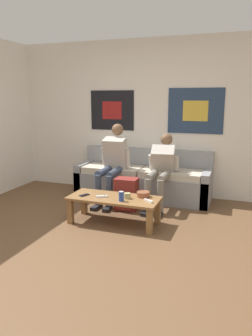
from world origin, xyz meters
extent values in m
plane|color=brown|center=(0.00, 0.00, 0.00)|extent=(18.00, 18.00, 0.00)
cube|color=white|center=(0.00, 2.37, 1.27)|extent=(10.00, 0.05, 2.55)
cube|color=black|center=(-0.66, 2.33, 1.40)|extent=(0.79, 0.01, 0.67)
cube|color=maroon|center=(-0.66, 2.33, 1.40)|extent=(0.35, 0.01, 0.30)
cube|color=navy|center=(0.76, 2.33, 1.41)|extent=(0.87, 0.01, 0.71)
cube|color=gold|center=(0.76, 2.33, 1.41)|extent=(0.39, 0.01, 0.32)
cube|color=gray|center=(0.00, 2.28, 0.39)|extent=(2.18, 0.13, 0.78)
cube|color=gray|center=(0.00, 1.95, 0.20)|extent=(2.18, 0.53, 0.40)
cube|color=gray|center=(-1.03, 1.95, 0.26)|extent=(0.12, 0.53, 0.52)
cube|color=gray|center=(1.03, 1.95, 0.26)|extent=(0.12, 0.53, 0.52)
cube|color=beige|center=(-0.49, 1.95, 0.45)|extent=(0.95, 0.49, 0.10)
cube|color=beige|center=(0.48, 1.95, 0.45)|extent=(0.95, 0.49, 0.10)
cube|color=olive|center=(-0.02, 0.81, 0.34)|extent=(1.18, 0.50, 0.03)
cube|color=olive|center=(-0.56, 1.01, 0.16)|extent=(0.07, 0.07, 0.32)
cube|color=olive|center=(0.51, 1.01, 0.16)|extent=(0.07, 0.07, 0.32)
cube|color=olive|center=(-0.56, 0.61, 0.16)|extent=(0.07, 0.07, 0.32)
cube|color=olive|center=(0.51, 0.61, 0.16)|extent=(0.07, 0.07, 0.32)
cylinder|color=#384256|center=(-0.48, 1.52, 0.50)|extent=(0.11, 0.43, 0.11)
cylinder|color=#384256|center=(-0.48, 1.31, 0.26)|extent=(0.10, 0.10, 0.48)
cube|color=#232328|center=(-0.48, 1.24, 0.03)|extent=(0.11, 0.25, 0.05)
cylinder|color=#384256|center=(-0.30, 1.52, 0.50)|extent=(0.11, 0.43, 0.11)
cylinder|color=#384256|center=(-0.30, 1.31, 0.26)|extent=(0.10, 0.10, 0.48)
cube|color=#232328|center=(-0.30, 1.24, 0.03)|extent=(0.11, 0.25, 0.05)
cube|color=beige|center=(-0.39, 1.80, 0.74)|extent=(0.35, 0.35, 0.54)
sphere|color=brown|center=(-0.39, 1.89, 1.11)|extent=(0.19, 0.19, 0.19)
cylinder|color=beige|center=(-0.58, 1.80, 0.70)|extent=(0.08, 0.11, 0.28)
cylinder|color=beige|center=(-0.19, 1.80, 0.70)|extent=(0.08, 0.11, 0.28)
cylinder|color=gray|center=(0.29, 1.54, 0.50)|extent=(0.11, 0.41, 0.11)
cylinder|color=gray|center=(0.29, 1.33, 0.26)|extent=(0.10, 0.10, 0.48)
cube|color=#232328|center=(0.29, 1.26, 0.03)|extent=(0.11, 0.25, 0.05)
cylinder|color=gray|center=(0.47, 1.54, 0.50)|extent=(0.11, 0.41, 0.11)
cylinder|color=gray|center=(0.47, 1.33, 0.26)|extent=(0.10, 0.10, 0.48)
cube|color=#232328|center=(0.47, 1.26, 0.03)|extent=(0.11, 0.25, 0.05)
cube|color=beige|center=(0.38, 1.85, 0.68)|extent=(0.39, 0.45, 0.48)
sphere|color=brown|center=(0.38, 2.03, 0.97)|extent=(0.19, 0.19, 0.19)
cylinder|color=beige|center=(0.18, 1.88, 0.64)|extent=(0.08, 0.14, 0.25)
cylinder|color=beige|center=(0.57, 1.88, 0.64)|extent=(0.08, 0.14, 0.25)
cube|color=maroon|center=(-0.05, 1.37, 0.23)|extent=(0.33, 0.24, 0.47)
cube|color=maroon|center=(-0.05, 1.27, 0.13)|extent=(0.23, 0.09, 0.21)
cylinder|color=brown|center=(0.33, 0.95, 0.39)|extent=(0.16, 0.16, 0.07)
torus|color=brown|center=(0.33, 0.95, 0.41)|extent=(0.17, 0.17, 0.02)
cylinder|color=tan|center=(0.16, 0.82, 0.39)|extent=(0.08, 0.08, 0.07)
cylinder|color=black|center=(0.16, 0.82, 0.43)|extent=(0.00, 0.00, 0.01)
cylinder|color=#28479E|center=(0.12, 0.69, 0.41)|extent=(0.07, 0.07, 0.12)
cylinder|color=silver|center=(0.12, 0.69, 0.48)|extent=(0.06, 0.06, 0.00)
cube|color=white|center=(-0.17, 0.75, 0.36)|extent=(0.14, 0.09, 0.02)
cylinder|color=#333842|center=(-0.14, 0.76, 0.38)|extent=(0.01, 0.01, 0.00)
cube|color=white|center=(0.45, 0.78, 0.36)|extent=(0.14, 0.11, 0.02)
cylinder|color=#333842|center=(0.42, 0.79, 0.38)|extent=(0.01, 0.01, 0.00)
cube|color=black|center=(-0.42, 0.75, 0.36)|extent=(0.11, 0.15, 0.01)
cube|color=black|center=(-0.42, 0.75, 0.36)|extent=(0.10, 0.14, 0.00)
camera|label=1|loc=(1.49, -2.95, 1.62)|focal=35.00mm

